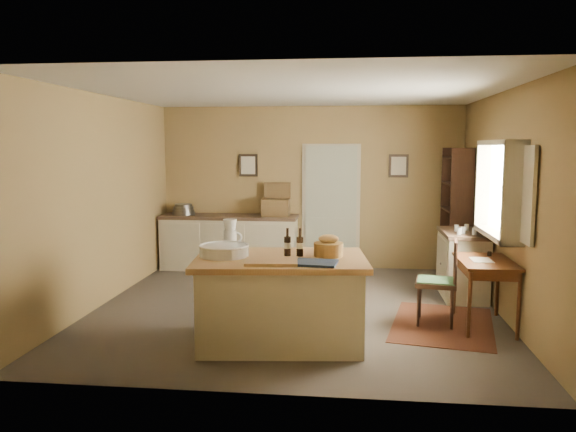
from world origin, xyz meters
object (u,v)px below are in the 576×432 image
(sideboard, at_px, (230,240))
(desk_chair, at_px, (436,283))
(right_cabinet, at_px, (463,264))
(writing_desk, at_px, (485,268))
(work_island, at_px, (280,298))
(shelving_unit, at_px, (459,213))

(sideboard, xyz_separation_m, desk_chair, (2.98, -2.64, 0.00))
(right_cabinet, bearing_deg, sideboard, 158.35)
(sideboard, xyz_separation_m, writing_desk, (3.51, -2.67, 0.19))
(work_island, bearing_deg, desk_chair, 20.17)
(writing_desk, relative_size, right_cabinet, 0.94)
(desk_chair, xyz_separation_m, right_cabinet, (0.53, 1.24, -0.02))
(work_island, bearing_deg, writing_desk, 13.76)
(shelving_unit, bearing_deg, sideboard, 176.88)
(writing_desk, relative_size, desk_chair, 0.99)
(desk_chair, height_order, right_cabinet, right_cabinet)
(right_cabinet, bearing_deg, writing_desk, -89.99)
(writing_desk, distance_m, right_cabinet, 1.29)
(writing_desk, bearing_deg, right_cabinet, 90.01)
(sideboard, height_order, right_cabinet, sideboard)
(work_island, relative_size, writing_desk, 1.94)
(right_cabinet, bearing_deg, desk_chair, -113.27)
(shelving_unit, bearing_deg, desk_chair, -105.75)
(writing_desk, bearing_deg, work_island, -160.32)
(writing_desk, distance_m, desk_chair, 0.57)
(work_island, xyz_separation_m, right_cabinet, (2.24, 2.08, -0.02))
(sideboard, distance_m, shelving_unit, 3.71)
(sideboard, height_order, desk_chair, sideboard)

